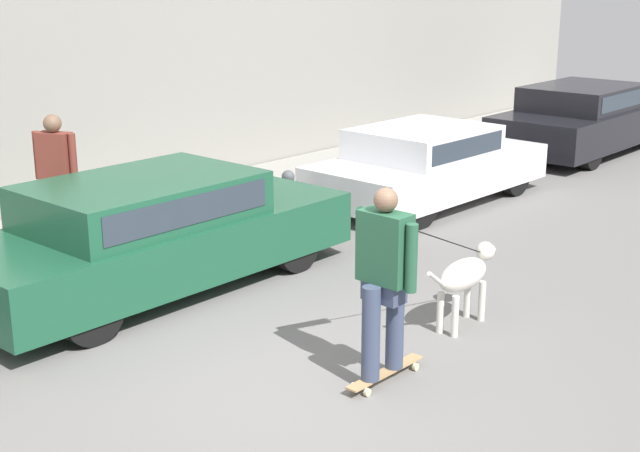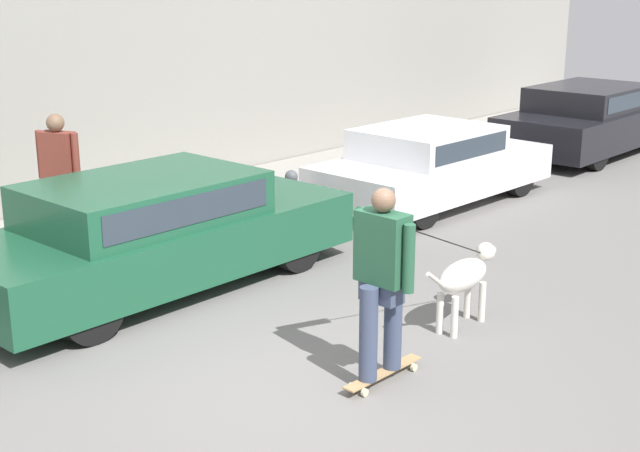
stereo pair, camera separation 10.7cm
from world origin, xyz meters
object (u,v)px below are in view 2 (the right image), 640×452
(fire_hydrant, at_px, (291,196))
(parked_car_1, at_px, (156,233))
(skateboarder, at_px, (383,275))
(dog, at_px, (465,276))
(pedestrian_with_bag, at_px, (61,175))
(parked_car_2, at_px, (431,165))
(parked_car_3, at_px, (591,120))

(fire_hydrant, bearing_deg, parked_car_1, -165.76)
(parked_car_1, relative_size, skateboarder, 1.94)
(dog, bearing_deg, skateboarder, -176.33)
(skateboarder, bearing_deg, dog, 7.70)
(skateboarder, height_order, pedestrian_with_bag, pedestrian_with_bag)
(dog, bearing_deg, parked_car_1, 110.30)
(parked_car_2, height_order, parked_car_3, parked_car_3)
(parked_car_2, height_order, dog, parked_car_2)
(parked_car_1, relative_size, dog, 3.72)
(parked_car_2, xyz_separation_m, fire_hydrant, (-2.25, 0.72, -0.17))
(pedestrian_with_bag, height_order, fire_hydrant, pedestrian_with_bag)
(parked_car_1, relative_size, fire_hydrant, 6.01)
(pedestrian_with_bag, bearing_deg, parked_car_2, 140.40)
(parked_car_2, bearing_deg, skateboarder, -147.12)
(parked_car_3, xyz_separation_m, dog, (-8.83, -3.10, -0.11))
(pedestrian_with_bag, bearing_deg, dog, 85.28)
(parked_car_1, distance_m, pedestrian_with_bag, 1.66)
(dog, distance_m, fire_hydrant, 4.09)
(skateboarder, bearing_deg, parked_car_1, 87.95)
(parked_car_2, distance_m, dog, 4.84)
(parked_car_1, bearing_deg, parked_car_3, -0.54)
(parked_car_1, distance_m, parked_car_3, 10.20)
(parked_car_3, distance_m, pedestrian_with_bag, 10.48)
(parked_car_2, distance_m, skateboarder, 6.19)
(parked_car_3, bearing_deg, dog, -161.34)
(dog, distance_m, skateboarder, 1.59)
(skateboarder, relative_size, pedestrian_with_bag, 1.44)
(dog, distance_m, pedestrian_with_bag, 4.96)
(parked_car_1, bearing_deg, dog, -66.70)
(pedestrian_with_bag, relative_size, fire_hydrant, 2.16)
(parked_car_1, height_order, dog, parked_car_1)
(parked_car_3, bearing_deg, pedestrian_with_bag, 170.56)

